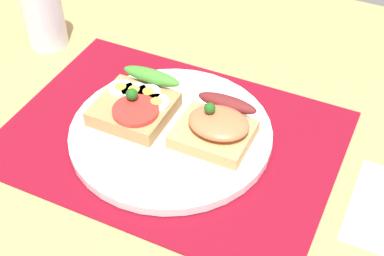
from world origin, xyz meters
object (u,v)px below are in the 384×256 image
sandwich_egg_tomato (137,103)px  drinking_glass (43,15)px  sandwich_salmon (217,126)px  plate (171,133)px

sandwich_egg_tomato → drinking_glass: (-21.81, 10.09, 1.92)cm
sandwich_egg_tomato → sandwich_salmon: sandwich_salmon is taller
sandwich_salmon → drinking_glass: drinking_glass is taller
plate → drinking_glass: 29.80cm
plate → sandwich_salmon: size_ratio=2.77×
sandwich_egg_tomato → drinking_glass: size_ratio=1.06×
sandwich_egg_tomato → plate: bearing=-12.0°
sandwich_salmon → sandwich_egg_tomato: bearing=-179.0°
sandwich_egg_tomato → sandwich_salmon: size_ratio=1.13×
drinking_glass → sandwich_salmon: bearing=-16.7°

